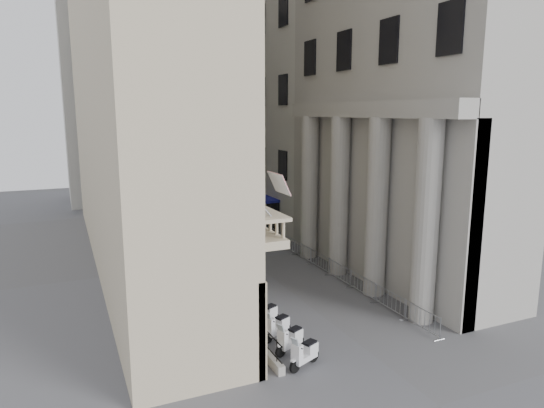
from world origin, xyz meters
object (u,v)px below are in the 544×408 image
(scooter_0, at_px, (305,367))
(street_lamp, at_px, (200,188))
(pedestrian_b, at_px, (257,227))
(info_kiosk, at_px, (185,247))
(security_tent, at_px, (172,205))
(pedestrian_a, at_px, (227,240))

(scooter_0, height_order, street_lamp, street_lamp)
(street_lamp, height_order, pedestrian_b, street_lamp)
(scooter_0, xyz_separation_m, street_lamp, (0.76, 18.36, 4.72))
(street_lamp, height_order, info_kiosk, street_lamp)
(security_tent, xyz_separation_m, pedestrian_b, (6.12, -4.40, -1.61))
(security_tent, bearing_deg, pedestrian_a, -74.16)
(security_tent, bearing_deg, info_kiosk, -96.32)
(scooter_0, xyz_separation_m, pedestrian_b, (6.02, 20.33, 0.85))
(pedestrian_a, xyz_separation_m, pedestrian_b, (3.84, 3.64, -0.17))
(scooter_0, distance_m, pedestrian_a, 16.87)
(street_lamp, relative_size, pedestrian_a, 3.91)
(street_lamp, distance_m, pedestrian_b, 6.82)
(scooter_0, bearing_deg, pedestrian_b, -39.64)
(scooter_0, bearing_deg, info_kiosk, -19.34)
(pedestrian_b, bearing_deg, pedestrian_a, 55.12)
(security_tent, height_order, pedestrian_b, security_tent)
(info_kiosk, relative_size, pedestrian_a, 1.00)
(scooter_0, relative_size, security_tent, 0.41)
(pedestrian_a, bearing_deg, security_tent, -86.74)
(security_tent, xyz_separation_m, pedestrian_a, (2.28, -8.03, -1.44))
(security_tent, distance_m, pedestrian_b, 7.71)
(info_kiosk, bearing_deg, pedestrian_a, 2.78)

